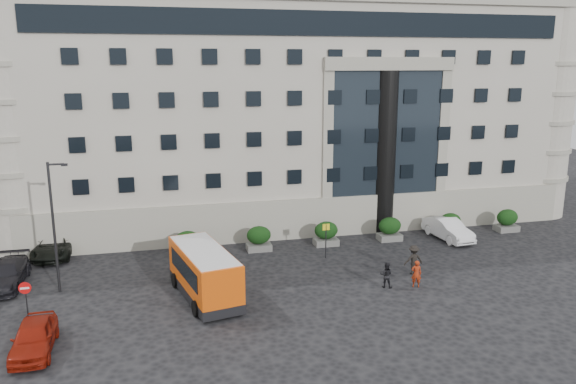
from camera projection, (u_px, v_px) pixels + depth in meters
name	position (u px, v px, depth m)	size (l,w,h in m)	color
ground	(263.00, 292.00, 33.95)	(120.00, 120.00, 0.00)	black
civic_building	(279.00, 111.00, 54.14)	(44.00, 24.00, 18.00)	#A59E91
entrance_column	(385.00, 153.00, 44.99)	(1.80, 1.80, 13.00)	black
hedge_a	(188.00, 243.00, 40.22)	(1.80, 1.26, 1.84)	#555553
hedge_b	(259.00, 238.00, 41.41)	(1.80, 1.26, 1.84)	#555553
hedge_c	(326.00, 233.00, 42.60)	(1.80, 1.26, 1.84)	#555553
hedge_d	(390.00, 229.00, 43.79)	(1.80, 1.26, 1.84)	#555553
hedge_e	(450.00, 224.00, 44.98)	(1.80, 1.26, 1.84)	#555553
hedge_f	(507.00, 220.00, 46.17)	(1.80, 1.26, 1.84)	#555553
street_lamp	(54.00, 223.00, 33.08)	(1.16, 0.18, 8.00)	#262628
bus_stop_sign	(326.00, 235.00, 39.56)	(0.50, 0.08, 2.52)	#262628
no_entry_sign	(26.00, 294.00, 29.62)	(0.64, 0.16, 2.32)	#262628
minibus	(204.00, 271.00, 32.91)	(3.86, 7.45, 2.96)	#DB4C0A
red_truck	(8.00, 220.00, 43.91)	(3.32, 5.97, 3.06)	maroon
parked_car_a	(34.00, 337.00, 26.83)	(1.82, 4.53, 1.54)	maroon
parked_car_c	(6.00, 274.00, 34.78)	(2.17, 5.34, 1.55)	black
parked_car_d	(55.00, 246.00, 40.26)	(2.51, 5.44, 1.51)	black
white_taxi	(448.00, 229.00, 44.08)	(1.75, 5.00, 1.65)	white
pedestrian_a	(416.00, 274.00, 34.63)	(0.63, 0.41, 1.72)	maroon
pedestrian_b	(386.00, 275.00, 34.56)	(0.79, 0.61, 1.62)	black
pedestrian_c	(414.00, 260.00, 36.76)	(1.26, 0.73, 1.96)	black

